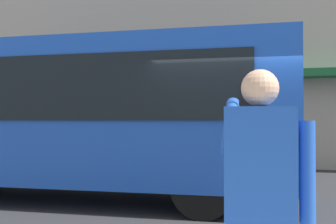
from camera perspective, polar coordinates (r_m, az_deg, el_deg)
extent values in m
plane|color=#2B2B2D|center=(7.22, 9.40, -13.57)|extent=(60.00, 60.00, 0.00)
cube|color=#1947AD|center=(8.38, -14.73, -0.13)|extent=(9.00, 2.50, 2.60)
cube|color=black|center=(7.31, -19.32, 3.19)|extent=(7.60, 0.06, 1.10)
cylinder|color=black|center=(8.63, 6.98, -8.18)|extent=(1.00, 0.28, 1.00)
cylinder|color=black|center=(6.47, 4.93, -10.54)|extent=(1.00, 0.28, 1.00)
cube|color=#1E4CAD|center=(2.43, 12.87, -7.09)|extent=(0.40, 0.24, 0.66)
sphere|color=#D8A884|center=(2.43, 12.82, 3.31)|extent=(0.22, 0.22, 0.22)
cylinder|color=#1E4CAD|center=(2.45, 19.03, -7.95)|extent=(0.09, 0.09, 0.58)
cylinder|color=#1E4CAD|center=(2.58, 8.86, -1.87)|extent=(0.09, 0.48, 0.37)
cube|color=black|center=(2.73, 10.73, 2.38)|extent=(0.07, 0.01, 0.14)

